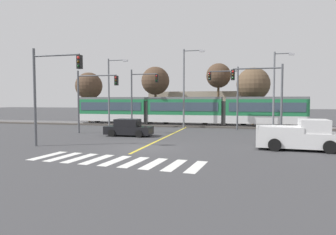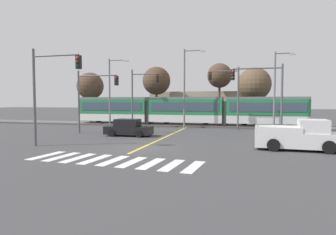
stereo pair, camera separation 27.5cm
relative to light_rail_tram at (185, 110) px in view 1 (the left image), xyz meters
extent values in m
plane|color=#3D3D3F|center=(0.45, -17.41, -2.05)|extent=(200.00, 200.00, 0.00)
cube|color=#4C4742|center=(0.45, 0.01, -1.96)|extent=(120.00, 4.00, 0.18)
cube|color=#939399|center=(0.45, -0.71, -1.82)|extent=(120.00, 0.08, 0.10)
cube|color=#939399|center=(0.45, 0.73, -1.82)|extent=(120.00, 0.08, 0.10)
cube|color=silver|center=(-9.50, 0.01, -1.07)|extent=(9.00, 2.60, 0.90)
cube|color=#237A47|center=(-9.50, 0.01, 0.33)|extent=(9.00, 2.60, 1.90)
cube|color=#384756|center=(-9.50, -1.31, 0.38)|extent=(8.28, 0.04, 1.04)
cube|color=slate|center=(-9.50, 0.01, 1.42)|extent=(9.00, 2.39, 0.28)
cylinder|color=black|center=(-7.03, 0.01, -1.52)|extent=(0.70, 0.20, 0.70)
cylinder|color=black|center=(-11.98, 0.01, -1.52)|extent=(0.70, 0.20, 0.70)
cube|color=silver|center=(0.00, 0.01, -1.07)|extent=(9.00, 2.60, 0.90)
cube|color=#237A47|center=(0.00, 0.01, 0.33)|extent=(9.00, 2.60, 1.90)
cube|color=#384756|center=(0.00, -1.31, 0.38)|extent=(8.28, 0.04, 1.04)
cube|color=slate|center=(0.00, 0.01, 1.42)|extent=(9.00, 2.39, 0.28)
cylinder|color=black|center=(2.47, 0.01, -1.52)|extent=(0.70, 0.20, 0.70)
cylinder|color=black|center=(-2.48, 0.01, -1.52)|extent=(0.70, 0.20, 0.70)
cube|color=silver|center=(9.50, 0.01, -1.07)|extent=(9.00, 2.60, 0.90)
cube|color=#237A47|center=(9.50, 0.01, 0.33)|extent=(9.00, 2.60, 1.90)
cube|color=#384756|center=(9.50, -1.31, 0.38)|extent=(8.28, 0.04, 1.04)
cube|color=slate|center=(9.50, 0.01, 1.42)|extent=(9.00, 2.39, 0.28)
cylinder|color=black|center=(11.97, 0.01, -1.52)|extent=(0.70, 0.20, 0.70)
cylinder|color=black|center=(7.02, 0.01, -1.52)|extent=(0.70, 0.20, 0.70)
cube|color=#2D2D2D|center=(-4.75, 0.01, -0.37)|extent=(0.50, 2.34, 2.80)
cube|color=#2D2D2D|center=(4.75, 0.01, -0.37)|extent=(0.50, 2.34, 2.80)
cube|color=silver|center=(-3.93, -21.61, -2.04)|extent=(0.80, 2.84, 0.01)
cube|color=silver|center=(-2.84, -21.70, -2.04)|extent=(0.80, 2.84, 0.01)
cube|color=silver|center=(-1.74, -21.80, -2.04)|extent=(0.80, 2.84, 0.01)
cube|color=silver|center=(-0.65, -21.90, -2.04)|extent=(0.80, 2.84, 0.01)
cube|color=silver|center=(0.45, -21.99, -2.04)|extent=(0.80, 2.84, 0.01)
cube|color=silver|center=(1.54, -22.09, -2.04)|extent=(0.80, 2.84, 0.01)
cube|color=silver|center=(2.64, -22.19, -2.04)|extent=(0.80, 2.84, 0.01)
cube|color=silver|center=(3.74, -22.28, -2.04)|extent=(0.80, 2.84, 0.01)
cube|color=silver|center=(4.83, -22.38, -2.04)|extent=(0.80, 2.84, 0.01)
cube|color=gold|center=(0.45, -10.99, -2.04)|extent=(0.20, 18.00, 0.01)
cube|color=black|center=(-2.96, -11.47, -1.53)|extent=(4.21, 1.73, 0.72)
cube|color=black|center=(-3.06, -11.48, -0.85)|extent=(2.11, 1.54, 0.64)
cube|color=#384756|center=(-2.06, -11.47, -0.85)|extent=(0.11, 1.43, 0.52)
cube|color=#384756|center=(-3.06, -10.70, -0.85)|extent=(1.79, 0.05, 0.48)
cylinder|color=black|center=(-1.70, -10.61, -1.73)|extent=(0.64, 0.23, 0.64)
cylinder|color=black|center=(-1.69, -12.31, -1.73)|extent=(0.64, 0.23, 0.64)
cylinder|color=black|center=(-4.22, -10.63, -1.73)|extent=(0.64, 0.23, 0.64)
cylinder|color=black|center=(-4.21, -12.33, -1.73)|extent=(0.64, 0.23, 0.64)
cube|color=silver|center=(10.53, -15.88, -1.38)|extent=(5.49, 2.21, 0.96)
cube|color=silver|center=(11.34, -15.91, -0.48)|extent=(1.78, 1.92, 0.84)
cube|color=#384756|center=(12.09, -15.95, -0.46)|extent=(0.18, 1.70, 0.66)
cube|color=silver|center=(9.36, -14.90, -0.72)|extent=(2.70, 0.25, 0.36)
cube|color=silver|center=(9.27, -16.74, -0.72)|extent=(2.70, 0.25, 0.36)
cube|color=silver|center=(7.89, -15.75, -0.72)|extent=(0.21, 1.96, 0.36)
cylinder|color=black|center=(12.14, -14.97, -1.65)|extent=(0.81, 0.32, 0.80)
cylinder|color=black|center=(12.05, -16.93, -1.65)|extent=(0.81, 0.32, 0.80)
cylinder|color=black|center=(9.01, -14.82, -1.65)|extent=(0.81, 0.32, 0.80)
cylinder|color=black|center=(8.92, -16.78, -1.65)|extent=(0.81, 0.32, 0.80)
cylinder|color=#515459|center=(-7.06, -18.61, 1.33)|extent=(0.18, 0.18, 6.75)
cylinder|color=#515459|center=(-5.31, -18.61, 4.18)|extent=(3.50, 0.12, 0.12)
cube|color=black|center=(-3.56, -18.61, 3.68)|extent=(0.32, 0.28, 0.90)
sphere|color=red|center=(-3.56, -18.76, 3.95)|extent=(0.18, 0.18, 0.18)
sphere|color=#3A2706|center=(-3.56, -18.76, 3.68)|extent=(0.18, 0.18, 0.18)
sphere|color=black|center=(-3.56, -18.76, 3.41)|extent=(0.18, 0.18, 0.18)
cylinder|color=#515459|center=(10.08, -9.99, 1.06)|extent=(0.18, 0.18, 6.21)
cylinder|color=#515459|center=(8.08, -9.99, 3.84)|extent=(4.00, 0.12, 0.12)
cube|color=black|center=(6.08, -9.99, 3.34)|extent=(0.32, 0.28, 0.90)
sphere|color=red|center=(6.08, -10.14, 3.61)|extent=(0.18, 0.18, 0.18)
sphere|color=#3A2706|center=(6.08, -10.14, 3.34)|extent=(0.18, 0.18, 0.18)
sphere|color=black|center=(6.08, -10.14, 3.07)|extent=(0.18, 0.18, 0.18)
cylinder|color=#515459|center=(-5.42, -4.30, 1.30)|extent=(0.18, 0.18, 6.69)
cylinder|color=#515459|center=(-3.92, -4.30, 4.10)|extent=(3.00, 0.12, 0.12)
cube|color=black|center=(-2.42, -4.30, 3.60)|extent=(0.32, 0.28, 0.90)
sphere|color=red|center=(-2.42, -4.45, 3.87)|extent=(0.18, 0.18, 0.18)
sphere|color=#3A2706|center=(-2.42, -4.45, 3.60)|extent=(0.18, 0.18, 0.18)
sphere|color=black|center=(-2.42, -4.45, 3.33)|extent=(0.18, 0.18, 0.18)
cylinder|color=#515459|center=(6.37, -3.54, 1.34)|extent=(0.18, 0.18, 6.77)
cylinder|color=#515459|center=(4.87, -3.54, 4.29)|extent=(3.00, 0.12, 0.12)
cube|color=black|center=(3.37, -3.54, 3.79)|extent=(0.32, 0.28, 0.90)
sphere|color=red|center=(3.37, -3.69, 4.06)|extent=(0.18, 0.18, 0.18)
sphere|color=#3A2706|center=(3.37, -3.69, 3.79)|extent=(0.18, 0.18, 0.18)
sphere|color=black|center=(3.37, -3.69, 3.52)|extent=(0.18, 0.18, 0.18)
cylinder|color=#515459|center=(-8.58, -10.41, 0.98)|extent=(0.18, 0.18, 6.06)
cylinder|color=#515459|center=(-6.58, -10.41, 3.50)|extent=(4.00, 0.12, 0.12)
cube|color=black|center=(-4.58, -10.41, 3.00)|extent=(0.32, 0.28, 0.90)
sphere|color=red|center=(-4.58, -10.56, 3.27)|extent=(0.18, 0.18, 0.18)
sphere|color=#3A2706|center=(-4.58, -10.56, 3.00)|extent=(0.18, 0.18, 0.18)
sphere|color=black|center=(-4.58, -10.56, 2.73)|extent=(0.18, 0.18, 0.18)
cylinder|color=slate|center=(-8.71, -3.31, 2.03)|extent=(0.20, 0.20, 8.15)
cylinder|color=slate|center=(-7.63, -3.31, 5.91)|extent=(2.16, 0.12, 0.12)
cube|color=#B2B2B7|center=(-6.55, -3.31, 5.81)|extent=(0.56, 0.28, 0.20)
cylinder|color=slate|center=(0.39, -2.99, 2.44)|extent=(0.20, 0.20, 8.97)
cylinder|color=slate|center=(1.43, -2.99, 6.72)|extent=(2.07, 0.12, 0.12)
cube|color=#B2B2B7|center=(2.46, -2.99, 6.62)|extent=(0.56, 0.28, 0.20)
cylinder|color=slate|center=(10.07, -3.21, 2.08)|extent=(0.20, 0.20, 8.26)
cylinder|color=slate|center=(10.91, -3.21, 6.01)|extent=(1.69, 0.12, 0.12)
cube|color=#B2B2B7|center=(11.76, -3.21, 5.91)|extent=(0.56, 0.28, 0.20)
cylinder|color=brown|center=(-15.30, 3.86, 0.23)|extent=(0.32, 0.32, 4.55)
sphere|color=#4C3828|center=(-15.30, 3.86, 3.29)|extent=(3.97, 3.97, 3.97)
cylinder|color=brown|center=(-5.26, 4.73, 0.55)|extent=(0.32, 0.32, 5.19)
sphere|color=#4C3828|center=(-5.26, 4.73, 3.95)|extent=(4.00, 4.00, 4.00)
cylinder|color=brown|center=(3.59, 5.64, 0.93)|extent=(0.32, 0.32, 5.95)
sphere|color=#4C3828|center=(3.59, 5.64, 4.58)|extent=(3.40, 3.40, 3.40)
cylinder|color=brown|center=(8.21, 4.29, 0.18)|extent=(0.32, 0.32, 4.45)
sphere|color=brown|center=(8.21, 4.29, 3.27)|extent=(4.33, 4.33, 4.33)
cube|color=tan|center=(0.96, 10.51, 0.21)|extent=(16.34, 6.00, 4.52)
camera|label=1|loc=(6.98, -36.49, 1.14)|focal=32.00mm
camera|label=2|loc=(7.24, -36.43, 1.14)|focal=32.00mm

